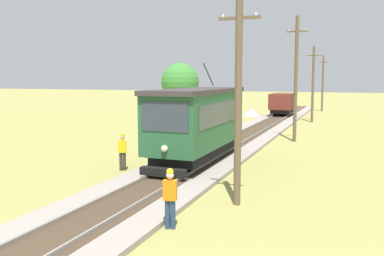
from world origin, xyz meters
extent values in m
cube|color=#235633|center=(0.00, 15.74, 2.30)|extent=(2.50, 8.00, 2.60)
cube|color=#383333|center=(0.00, 15.74, 3.71)|extent=(2.60, 8.32, 0.22)
cube|color=black|center=(0.00, 15.74, 0.72)|extent=(2.10, 7.04, 0.44)
cube|color=#2D3842|center=(0.00, 11.72, 2.77)|extent=(2.10, 0.03, 1.25)
cube|color=#2D3842|center=(1.26, 15.74, 2.66)|extent=(0.02, 6.72, 1.04)
sphere|color=#F4EAB2|center=(0.00, 11.68, 1.45)|extent=(0.28, 0.28, 0.28)
cylinder|color=black|center=(0.00, 17.34, 4.52)|extent=(0.05, 1.67, 1.19)
cube|color=black|center=(0.00, 11.54, 0.50)|extent=(2.00, 0.36, 0.32)
cylinder|color=black|center=(0.00, 13.50, 0.72)|extent=(1.54, 0.80, 0.80)
cylinder|color=black|center=(0.00, 17.98, 0.72)|extent=(1.54, 0.80, 0.80)
cube|color=maroon|center=(0.00, 43.62, 1.78)|extent=(2.40, 5.20, 1.70)
cube|color=black|center=(0.00, 43.62, 0.70)|extent=(2.02, 4.78, 0.38)
cylinder|color=black|center=(0.00, 42.06, 0.70)|extent=(1.54, 0.76, 0.76)
cylinder|color=black|center=(0.00, 45.18, 0.70)|extent=(1.54, 0.76, 0.76)
cylinder|color=brown|center=(3.57, 9.85, 3.58)|extent=(0.24, 0.26, 7.16)
cube|color=brown|center=(3.57, 9.85, 6.30)|extent=(1.40, 0.10, 0.10)
cylinder|color=silver|center=(3.02, 9.85, 6.40)|extent=(0.08, 0.08, 0.10)
cylinder|color=silver|center=(4.12, 9.85, 6.40)|extent=(0.08, 0.08, 0.10)
cylinder|color=brown|center=(3.57, 25.25, 4.22)|extent=(0.24, 0.39, 8.44)
cube|color=brown|center=(3.57, 25.25, 7.43)|extent=(1.40, 0.10, 0.10)
cylinder|color=silver|center=(3.02, 25.25, 7.53)|extent=(0.08, 0.08, 0.10)
cylinder|color=silver|center=(4.12, 25.25, 7.53)|extent=(0.08, 0.08, 0.10)
cylinder|color=brown|center=(3.57, 38.81, 3.70)|extent=(0.24, 0.42, 7.41)
cube|color=brown|center=(3.57, 38.81, 6.52)|extent=(1.40, 0.10, 0.10)
cylinder|color=silver|center=(3.02, 38.81, 6.62)|extent=(0.08, 0.08, 0.10)
cylinder|color=silver|center=(4.12, 38.81, 6.62)|extent=(0.08, 0.08, 0.10)
cylinder|color=brown|center=(3.57, 53.54, 3.62)|extent=(0.24, 0.49, 7.25)
cube|color=brown|center=(3.57, 53.54, 6.38)|extent=(1.40, 0.10, 0.10)
cylinder|color=silver|center=(3.02, 53.54, 6.48)|extent=(0.08, 0.08, 0.10)
cylinder|color=silver|center=(4.12, 53.54, 6.48)|extent=(0.08, 0.08, 0.10)
cone|color=#9E998E|center=(-3.52, 43.33, 0.46)|extent=(2.41, 2.41, 0.92)
cylinder|color=navy|center=(2.28, 6.88, 0.43)|extent=(0.15, 0.15, 0.86)
cylinder|color=navy|center=(2.44, 6.92, 0.43)|extent=(0.15, 0.15, 0.86)
cube|color=orange|center=(2.36, 6.90, 1.15)|extent=(0.42, 0.32, 0.58)
sphere|color=beige|center=(2.36, 6.90, 1.58)|extent=(0.22, 0.22, 0.22)
sphere|color=yellow|center=(2.36, 6.90, 1.68)|extent=(0.21, 0.21, 0.21)
cylinder|color=#38332D|center=(-2.79, 13.21, 0.43)|extent=(0.15, 0.15, 0.86)
cylinder|color=#38332D|center=(-2.93, 13.14, 0.43)|extent=(0.15, 0.15, 0.86)
cube|color=yellow|center=(-2.86, 13.17, 1.15)|extent=(0.45, 0.39, 0.58)
sphere|color=tan|center=(-2.86, 13.17, 1.58)|extent=(0.22, 0.22, 0.22)
sphere|color=yellow|center=(-2.86, 13.17, 1.68)|extent=(0.21, 0.21, 0.21)
cylinder|color=#4C3823|center=(-11.11, 40.31, 1.14)|extent=(0.32, 0.32, 2.29)
sphere|color=#387A33|center=(-11.11, 40.31, 3.90)|extent=(4.29, 4.29, 4.29)
camera|label=1|loc=(7.11, -3.83, 4.35)|focal=39.20mm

